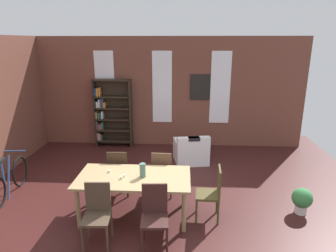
% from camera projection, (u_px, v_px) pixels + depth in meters
% --- Properties ---
extents(ground_plane, '(9.18, 9.18, 0.00)m').
position_uv_depth(ground_plane, '(148.00, 210.00, 5.33)').
color(ground_plane, '#3D1A19').
extents(back_wall_brick, '(7.99, 0.12, 3.10)m').
position_uv_depth(back_wall_brick, '(162.00, 93.00, 8.33)').
color(back_wall_brick, brown).
rests_on(back_wall_brick, ground).
extents(window_pane_0, '(0.55, 0.02, 2.02)m').
position_uv_depth(window_pane_0, '(105.00, 87.00, 8.31)').
color(window_pane_0, white).
extents(window_pane_1, '(0.55, 0.02, 2.02)m').
position_uv_depth(window_pane_1, '(162.00, 87.00, 8.22)').
color(window_pane_1, white).
extents(window_pane_2, '(0.55, 0.02, 2.02)m').
position_uv_depth(window_pane_2, '(220.00, 88.00, 8.14)').
color(window_pane_2, white).
extents(dining_table, '(1.92, 0.99, 0.76)m').
position_uv_depth(dining_table, '(134.00, 181.00, 4.97)').
color(dining_table, '#9A8258').
rests_on(dining_table, ground).
extents(vase_on_table, '(0.10, 0.10, 0.24)m').
position_uv_depth(vase_on_table, '(143.00, 170.00, 4.90)').
color(vase_on_table, '#4C7266').
rests_on(vase_on_table, dining_table).
extents(tealight_candle_0, '(0.04, 0.04, 0.05)m').
position_uv_depth(tealight_candle_0, '(122.00, 178.00, 4.85)').
color(tealight_candle_0, silver).
rests_on(tealight_candle_0, dining_table).
extents(tealight_candle_1, '(0.04, 0.04, 0.04)m').
position_uv_depth(tealight_candle_1, '(109.00, 171.00, 5.10)').
color(tealight_candle_1, silver).
rests_on(tealight_candle_1, dining_table).
extents(tealight_candle_2, '(0.04, 0.04, 0.04)m').
position_uv_depth(tealight_candle_2, '(124.00, 176.00, 4.93)').
color(tealight_candle_2, silver).
rests_on(tealight_candle_2, dining_table).
extents(dining_chair_near_left, '(0.42, 0.42, 0.95)m').
position_uv_depth(dining_chair_near_left, '(97.00, 212.00, 4.35)').
color(dining_chair_near_left, '#453527').
rests_on(dining_chair_near_left, ground).
extents(dining_chair_far_left, '(0.41, 0.41, 0.95)m').
position_uv_depth(dining_chair_far_left, '(119.00, 171.00, 5.73)').
color(dining_chair_far_left, '#342317').
rests_on(dining_chair_far_left, ground).
extents(dining_chair_near_right, '(0.43, 0.43, 0.95)m').
position_uv_depth(dining_chair_near_right, '(155.00, 214.00, 4.30)').
color(dining_chair_near_right, '#3A1E1B').
rests_on(dining_chair_near_right, ground).
extents(dining_chair_head_right, '(0.42, 0.42, 0.95)m').
position_uv_depth(dining_chair_head_right, '(212.00, 192.00, 4.94)').
color(dining_chair_head_right, '#49401F').
rests_on(dining_chair_head_right, ground).
extents(dining_chair_far_right, '(0.41, 0.41, 0.95)m').
position_uv_depth(dining_chair_far_right, '(162.00, 172.00, 5.68)').
color(dining_chair_far_right, brown).
rests_on(dining_chair_far_right, ground).
extents(bookshelf_tall, '(1.06, 0.28, 1.95)m').
position_uv_depth(bookshelf_tall, '(111.00, 113.00, 8.35)').
color(bookshelf_tall, '#2D2319').
rests_on(bookshelf_tall, ground).
extents(armchair_white, '(0.93, 0.93, 0.75)m').
position_uv_depth(armchair_white, '(191.00, 151.00, 7.38)').
color(armchair_white, white).
rests_on(armchair_white, ground).
extents(bicycle_second, '(0.44, 1.61, 0.87)m').
position_uv_depth(bicycle_second, '(9.00, 181.00, 5.73)').
color(bicycle_second, black).
rests_on(bicycle_second, ground).
extents(potted_plant_by_shelf, '(0.36, 0.36, 0.48)m').
position_uv_depth(potted_plant_by_shelf, '(302.00, 199.00, 5.16)').
color(potted_plant_by_shelf, silver).
rests_on(potted_plant_by_shelf, ground).
extents(framed_picture, '(0.56, 0.03, 0.72)m').
position_uv_depth(framed_picture, '(200.00, 87.00, 8.16)').
color(framed_picture, black).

